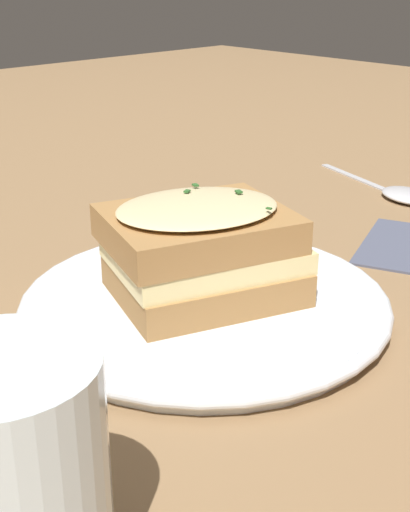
{
  "coord_description": "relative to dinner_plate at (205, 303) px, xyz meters",
  "views": [
    {
      "loc": [
        0.33,
        0.34,
        0.23
      ],
      "look_at": [
        0.02,
        0.01,
        0.04
      ],
      "focal_mm": 50.0,
      "sensor_mm": 36.0,
      "label": 1
    }
  ],
  "objects": [
    {
      "name": "water_glass",
      "position": [
        0.22,
        0.12,
        0.04
      ],
      "size": [
        0.07,
        0.07,
        0.1
      ],
      "primitive_type": "cylinder",
      "color": "silver",
      "rests_on": "ground_plane"
    },
    {
      "name": "ground_plane",
      "position": [
        -0.02,
        -0.01,
        -0.01
      ],
      "size": [
        2.4,
        2.4,
        0.0
      ],
      "primitive_type": "plane",
      "color": "olive"
    },
    {
      "name": "sandwich",
      "position": [
        0.0,
        -0.0,
        0.04
      ],
      "size": [
        0.15,
        0.13,
        0.07
      ],
      "rotation": [
        0.0,
        0.0,
        2.8
      ],
      "color": "#A37542",
      "rests_on": "dinner_plate"
    },
    {
      "name": "spoon",
      "position": [
        -0.34,
        -0.05,
        -0.0
      ],
      "size": [
        0.08,
        0.18,
        0.01
      ],
      "rotation": [
        0.0,
        0.0,
        5.98
      ],
      "color": "silver",
      "rests_on": "ground_plane"
    },
    {
      "name": "dinner_plate",
      "position": [
        0.0,
        0.0,
        0.0
      ],
      "size": [
        0.26,
        0.26,
        0.02
      ],
      "color": "white",
      "rests_on": "ground_plane"
    }
  ]
}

